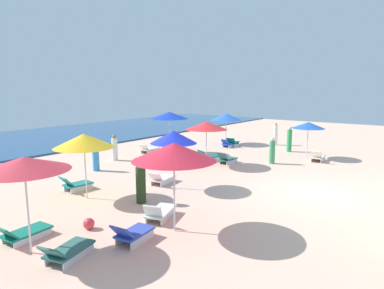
% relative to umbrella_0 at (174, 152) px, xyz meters
% --- Properties ---
extents(ground_plane, '(60.00, 60.00, 0.00)m').
position_rel_umbrella_0_xyz_m(ground_plane, '(6.24, -2.43, -2.42)').
color(ground_plane, beige).
extents(ocean, '(60.00, 13.68, 0.12)m').
position_rel_umbrella_0_xyz_m(ocean, '(6.24, 20.73, -2.36)').
color(ocean, navy).
rests_on(ocean, ground_plane).
extents(umbrella_0, '(2.48, 2.48, 2.69)m').
position_rel_umbrella_0_xyz_m(umbrella_0, '(0.00, 0.00, 0.00)').
color(umbrella_0, silver).
rests_on(umbrella_0, ground_plane).
extents(lounge_chair_0_0, '(1.58, 1.05, 0.69)m').
position_rel_umbrella_0_xyz_m(lounge_chair_0_0, '(0.39, 0.95, -2.17)').
color(lounge_chair_0_0, silver).
rests_on(lounge_chair_0_0, ground_plane).
extents(lounge_chair_0_1, '(1.34, 0.76, 0.68)m').
position_rel_umbrella_0_xyz_m(lounge_chair_0_1, '(-1.32, 0.42, -2.15)').
color(lounge_chair_0_1, silver).
rests_on(lounge_chair_0_1, ground_plane).
extents(umbrella_1, '(2.29, 2.29, 2.54)m').
position_rel_umbrella_0_xyz_m(umbrella_1, '(0.31, 4.69, -0.15)').
color(umbrella_1, silver).
rests_on(umbrella_1, ground_plane).
extents(lounge_chair_1_0, '(1.33, 0.75, 0.70)m').
position_rel_umbrella_0_xyz_m(lounge_chair_1_0, '(0.63, 5.87, -2.15)').
color(lounge_chair_1_0, silver).
rests_on(lounge_chair_1_0, ground_plane).
extents(umbrella_2, '(1.97, 1.97, 2.49)m').
position_rel_umbrella_0_xyz_m(umbrella_2, '(3.36, 2.81, -0.20)').
color(umbrella_2, silver).
rests_on(umbrella_2, ground_plane).
extents(lounge_chair_2_0, '(1.52, 0.81, 0.65)m').
position_rel_umbrella_0_xyz_m(lounge_chair_2_0, '(3.56, 3.68, -2.18)').
color(lounge_chair_2_0, silver).
rests_on(lounge_chair_2_0, ground_plane).
extents(umbrella_3, '(2.26, 2.26, 2.56)m').
position_rel_umbrella_0_xyz_m(umbrella_3, '(-3.30, 2.13, -0.05)').
color(umbrella_3, silver).
rests_on(umbrella_3, ground_plane).
extents(lounge_chair_3_0, '(1.50, 0.98, 0.61)m').
position_rel_umbrella_0_xyz_m(lounge_chair_3_0, '(-2.95, 1.05, -2.18)').
color(lounge_chair_3_0, silver).
rests_on(lounge_chair_3_0, ground_plane).
extents(lounge_chair_3_1, '(1.47, 0.77, 0.62)m').
position_rel_umbrella_0_xyz_m(lounge_chair_3_1, '(-3.04, 3.03, -2.20)').
color(lounge_chair_3_1, silver).
rests_on(lounge_chair_3_1, ground_plane).
extents(umbrella_4, '(2.48, 2.48, 2.74)m').
position_rel_umbrella_0_xyz_m(umbrella_4, '(9.14, 7.96, 0.09)').
color(umbrella_4, silver).
rests_on(umbrella_4, ground_plane).
extents(lounge_chair_4_0, '(1.43, 0.68, 0.67)m').
position_rel_umbrella_0_xyz_m(lounge_chair_4_0, '(8.50, 9.22, -2.15)').
color(lounge_chair_4_0, silver).
rests_on(lounge_chair_4_0, ground_plane).
extents(umbrella_5, '(2.38, 2.38, 2.34)m').
position_rel_umbrella_0_xyz_m(umbrella_5, '(14.68, 7.02, -0.34)').
color(umbrella_5, silver).
rests_on(umbrella_5, ground_plane).
extents(lounge_chair_5_0, '(1.40, 0.85, 0.62)m').
position_rel_umbrella_0_xyz_m(lounge_chair_5_0, '(13.68, 6.11, -2.19)').
color(lounge_chair_5_0, silver).
rests_on(lounge_chair_5_0, ground_plane).
extents(lounge_chair_5_1, '(1.41, 0.88, 0.70)m').
position_rel_umbrella_0_xyz_m(lounge_chair_5_1, '(14.07, 6.06, -2.15)').
color(lounge_chair_5_1, silver).
rests_on(lounge_chair_5_1, ground_plane).
extents(umbrella_6, '(2.28, 2.28, 2.44)m').
position_rel_umbrella_0_xyz_m(umbrella_6, '(7.72, 4.10, -0.19)').
color(umbrella_6, silver).
rests_on(umbrella_6, ground_plane).
extents(lounge_chair_6_0, '(1.38, 0.62, 0.67)m').
position_rel_umbrella_0_xyz_m(lounge_chair_6_0, '(8.88, 3.44, -2.17)').
color(lounge_chair_6_0, silver).
rests_on(lounge_chair_6_0, ground_plane).
extents(lounge_chair_6_1, '(1.53, 1.08, 0.73)m').
position_rel_umbrella_0_xyz_m(lounge_chair_6_1, '(8.73, 4.58, -2.15)').
color(lounge_chair_6_1, silver).
rests_on(lounge_chair_6_1, ground_plane).
extents(umbrella_7, '(1.94, 1.94, 2.22)m').
position_rel_umbrella_0_xyz_m(umbrella_7, '(13.06, 0.29, -0.40)').
color(umbrella_7, silver).
rests_on(umbrella_7, ground_plane).
extents(lounge_chair_7_0, '(1.44, 0.73, 0.74)m').
position_rel_umbrella_0_xyz_m(lounge_chair_7_0, '(12.49, -0.54, -2.15)').
color(lounge_chair_7_0, silver).
rests_on(lounge_chair_7_0, ground_plane).
extents(beachgoer_0, '(0.45, 0.45, 1.54)m').
position_rel_umbrella_0_xyz_m(beachgoer_0, '(5.63, 9.25, -1.71)').
color(beachgoer_0, silver).
rests_on(beachgoer_0, ground_plane).
extents(beachgoer_1, '(0.44, 0.44, 1.69)m').
position_rel_umbrella_0_xyz_m(beachgoer_1, '(16.55, 3.80, -1.63)').
color(beachgoer_1, white).
rests_on(beachgoer_1, ground_plane).
extents(beachgoer_2, '(0.43, 0.43, 1.50)m').
position_rel_umbrella_0_xyz_m(beachgoer_2, '(10.38, 1.39, -1.72)').
color(beachgoer_2, '#3D975C').
rests_on(beachgoer_2, ground_plane).
extents(beachgoer_3, '(0.39, 0.39, 1.72)m').
position_rel_umbrella_0_xyz_m(beachgoer_3, '(14.52, 1.96, -1.60)').
color(beachgoer_3, green).
rests_on(beachgoer_3, ground_plane).
extents(beachgoer_4, '(0.47, 0.47, 1.54)m').
position_rel_umbrella_0_xyz_m(beachgoer_4, '(3.35, 8.05, -1.71)').
color(beachgoer_4, '#3A8CD1').
rests_on(beachgoer_4, ground_plane).
extents(beachgoer_5, '(0.41, 0.41, 1.56)m').
position_rel_umbrella_0_xyz_m(beachgoer_5, '(1.21, 2.62, -1.71)').
color(beachgoer_5, '#24381A').
rests_on(beachgoer_5, ground_plane).
extents(beach_ball_0, '(0.35, 0.35, 0.35)m').
position_rel_umbrella_0_xyz_m(beach_ball_0, '(-1.46, 2.18, -2.25)').
color(beach_ball_0, '#DF3841').
rests_on(beach_ball_0, ground_plane).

